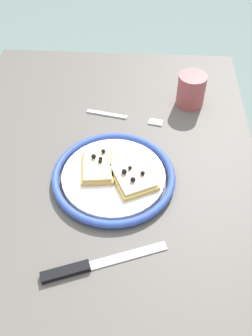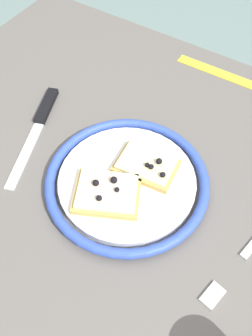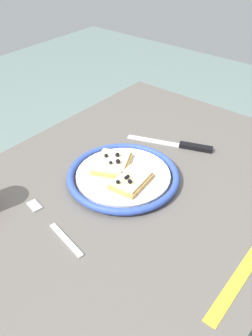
{
  "view_description": "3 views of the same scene",
  "coord_description": "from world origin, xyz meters",
  "px_view_note": "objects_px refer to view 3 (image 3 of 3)",
  "views": [
    {
      "loc": [
        0.56,
        0.1,
        1.41
      ],
      "look_at": [
        0.01,
        0.06,
        0.81
      ],
      "focal_mm": 39.55,
      "sensor_mm": 36.0,
      "label": 1
    },
    {
      "loc": [
        -0.16,
        0.33,
        1.31
      ],
      "look_at": [
        0.03,
        0.02,
        0.8
      ],
      "focal_mm": 40.04,
      "sensor_mm": 36.0,
      "label": 2
    },
    {
      "loc": [
        -0.51,
        -0.41,
        1.33
      ],
      "look_at": [
        0.04,
        0.05,
        0.79
      ],
      "focal_mm": 38.79,
      "sensor_mm": 36.0,
      "label": 3
    }
  ],
  "objects_px": {
    "plate": "(123,176)",
    "pizza_slice_far": "(112,163)",
    "pizza_slice_near": "(131,180)",
    "knife": "(184,145)",
    "fork": "(53,226)",
    "measuring_tape": "(245,268)",
    "dining_table": "(130,220)"
  },
  "relations": [
    {
      "from": "pizza_slice_far",
      "to": "fork",
      "type": "distance_m",
      "value": 0.23
    },
    {
      "from": "pizza_slice_near",
      "to": "plate",
      "type": "bearing_deg",
      "value": 66.54
    },
    {
      "from": "pizza_slice_near",
      "to": "fork",
      "type": "xyz_separation_m",
      "value": [
        -0.2,
        0.05,
        -0.02
      ]
    },
    {
      "from": "knife",
      "to": "pizza_slice_far",
      "type": "bearing_deg",
      "value": 158.76
    },
    {
      "from": "plate",
      "to": "measuring_tape",
      "type": "distance_m",
      "value": 0.35
    },
    {
      "from": "pizza_slice_near",
      "to": "dining_table",
      "type": "bearing_deg",
      "value": -166.63
    },
    {
      "from": "knife",
      "to": "plate",
      "type": "bearing_deg",
      "value": 170.16
    },
    {
      "from": "knife",
      "to": "measuring_tape",
      "type": "height_order",
      "value": "knife"
    },
    {
      "from": "dining_table",
      "to": "pizza_slice_near",
      "type": "distance_m",
      "value": 0.13
    },
    {
      "from": "plate",
      "to": "fork",
      "type": "relative_size",
      "value": 1.36
    },
    {
      "from": "dining_table",
      "to": "pizza_slice_far",
      "type": "xyz_separation_m",
      "value": [
        0.03,
        0.08,
        0.13
      ]
    },
    {
      "from": "pizza_slice_near",
      "to": "knife",
      "type": "xyz_separation_m",
      "value": [
        0.23,
        -0.0,
        -0.02
      ]
    },
    {
      "from": "pizza_slice_near",
      "to": "pizza_slice_far",
      "type": "relative_size",
      "value": 0.83
    },
    {
      "from": "dining_table",
      "to": "knife",
      "type": "xyz_separation_m",
      "value": [
        0.24,
        -0.0,
        0.11
      ]
    },
    {
      "from": "fork",
      "to": "measuring_tape",
      "type": "bearing_deg",
      "value": -66.94
    },
    {
      "from": "plate",
      "to": "pizza_slice_far",
      "type": "bearing_deg",
      "value": 76.41
    },
    {
      "from": "plate",
      "to": "knife",
      "type": "height_order",
      "value": "plate"
    },
    {
      "from": "dining_table",
      "to": "knife",
      "type": "bearing_deg",
      "value": -0.31
    },
    {
      "from": "pizza_slice_near",
      "to": "knife",
      "type": "bearing_deg",
      "value": -0.57
    },
    {
      "from": "pizza_slice_near",
      "to": "measuring_tape",
      "type": "distance_m",
      "value": 0.31
    },
    {
      "from": "plate",
      "to": "pizza_slice_far",
      "type": "xyz_separation_m",
      "value": [
        0.01,
        0.04,
        0.01
      ]
    },
    {
      "from": "knife",
      "to": "pizza_slice_near",
      "type": "bearing_deg",
      "value": 179.43
    },
    {
      "from": "measuring_tape",
      "to": "pizza_slice_near",
      "type": "bearing_deg",
      "value": 80.84
    },
    {
      "from": "dining_table",
      "to": "pizza_slice_near",
      "type": "relative_size",
      "value": 9.62
    },
    {
      "from": "plate",
      "to": "measuring_tape",
      "type": "relative_size",
      "value": 0.96
    },
    {
      "from": "plate",
      "to": "knife",
      "type": "relative_size",
      "value": 1.18
    },
    {
      "from": "plate",
      "to": "knife",
      "type": "xyz_separation_m",
      "value": [
        0.22,
        -0.04,
        -0.01
      ]
    },
    {
      "from": "fork",
      "to": "pizza_slice_far",
      "type": "bearing_deg",
      "value": 7.35
    },
    {
      "from": "plate",
      "to": "knife",
      "type": "distance_m",
      "value": 0.22
    },
    {
      "from": "pizza_slice_far",
      "to": "dining_table",
      "type": "bearing_deg",
      "value": -110.83
    },
    {
      "from": "dining_table",
      "to": "measuring_tape",
      "type": "xyz_separation_m",
      "value": [
        -0.04,
        -0.31,
        0.1
      ]
    },
    {
      "from": "pizza_slice_near",
      "to": "pizza_slice_far",
      "type": "distance_m",
      "value": 0.08
    }
  ]
}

